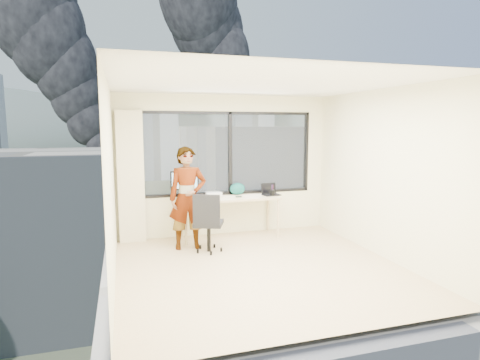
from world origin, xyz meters
name	(u,v)px	position (x,y,z in m)	size (l,w,h in m)	color
floor	(260,267)	(0.00, 0.00, 0.00)	(4.00, 4.00, 0.01)	#D3B889
ceiling	(261,84)	(0.00, 0.00, 2.60)	(4.00, 4.00, 0.01)	white
wall_front	(333,206)	(0.00, -2.00, 1.30)	(4.00, 0.01, 2.60)	beige
wall_left	(111,185)	(-2.00, 0.00, 1.30)	(0.01, 4.00, 2.60)	beige
wall_right	(382,174)	(2.00, 0.00, 1.30)	(0.01, 4.00, 2.60)	beige
window_wall	(227,153)	(0.05, 2.00, 1.52)	(3.30, 0.16, 1.55)	black
curtain	(131,177)	(-1.72, 1.88, 1.15)	(0.45, 0.14, 2.30)	#F8F1C2
desk	(230,217)	(0.00, 1.66, 0.38)	(1.80, 0.60, 0.75)	beige
chair	(209,222)	(-0.55, 0.95, 0.50)	(0.51, 0.51, 0.99)	black
person	(188,198)	(-0.84, 1.23, 0.85)	(0.62, 0.41, 1.70)	#2D2D33
monitor	(185,184)	(-0.80, 1.78, 1.00)	(0.50, 0.11, 0.50)	black
game_console	(213,194)	(-0.25, 1.88, 0.78)	(0.28, 0.24, 0.07)	white
laptop	(271,190)	(0.80, 1.63, 0.85)	(0.31, 0.33, 0.20)	black
cellphone	(239,197)	(0.16, 1.61, 0.76)	(0.11, 0.05, 0.01)	black
pen_cup	(272,193)	(0.80, 1.58, 0.80)	(0.09, 0.09, 0.11)	black
handbag	(237,189)	(0.21, 1.87, 0.86)	(0.29, 0.15, 0.22)	#0B443A
exterior_ground	(130,179)	(0.00, 120.00, -14.00)	(400.00, 400.00, 0.04)	#515B3D
near_bldg_a	(35,237)	(-9.00, 30.00, -7.00)	(16.00, 12.00, 14.00)	beige
near_bldg_b	(248,196)	(12.00, 38.00, -6.00)	(14.00, 13.00, 16.00)	white
near_bldg_c	(438,231)	(30.00, 28.00, -9.00)	(12.00, 10.00, 10.00)	beige
far_tower_b	(155,130)	(8.00, 120.00, 1.00)	(13.00, 13.00, 30.00)	silver
far_tower_c	(249,134)	(45.00, 140.00, -1.00)	(15.00, 15.00, 26.00)	silver
hill_b	(245,145)	(100.00, 320.00, -14.00)	(300.00, 220.00, 96.00)	slate
tree_b	(224,309)	(4.00, 18.00, -9.50)	(7.60, 7.60, 9.00)	#1A4A18
tree_c	(317,212)	(22.00, 40.00, -9.00)	(8.40, 8.40, 10.00)	#1A4A18
smoke_plume_a	(93,21)	(-10.00, 150.00, 39.00)	(40.00, 24.00, 90.00)	black
smoke_plume_b	(250,71)	(55.00, 170.00, 27.00)	(30.00, 18.00, 70.00)	black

